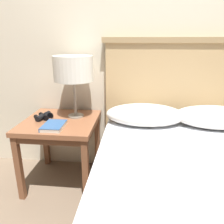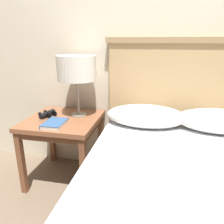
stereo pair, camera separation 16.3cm
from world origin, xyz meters
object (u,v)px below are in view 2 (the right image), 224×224
nightstand (63,127)px  binoculars_pair (47,114)px  book_on_nightstand (55,124)px  bed (188,215)px  table_lamp (77,69)px

nightstand → binoculars_pair: 0.18m
book_on_nightstand → bed: bearing=-25.0°
table_lamp → book_on_nightstand: 0.47m
table_lamp → binoculars_pair: (-0.25, -0.08, -0.37)m
nightstand → table_lamp: bearing=42.7°
table_lamp → binoculars_pair: 0.45m
book_on_nightstand → binoculars_pair: binoculars_pair is taller
table_lamp → book_on_nightstand: (-0.10, -0.26, -0.38)m
nightstand → book_on_nightstand: (0.01, -0.16, 0.09)m
nightstand → book_on_nightstand: bearing=-87.9°
book_on_nightstand → table_lamp: bearing=68.9°
binoculars_pair → nightstand: bearing=-6.8°
nightstand → bed: (0.95, -0.60, -0.17)m
nightstand → bed: 1.13m
bed → binoculars_pair: 1.28m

